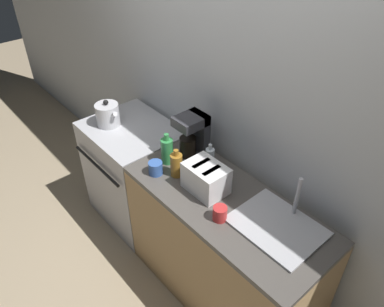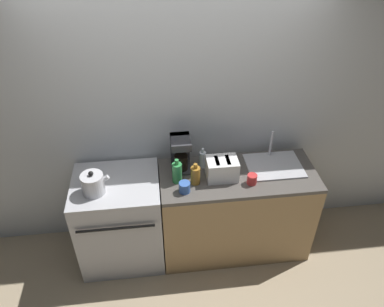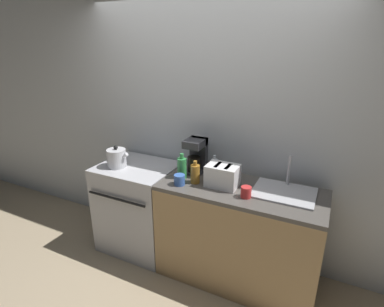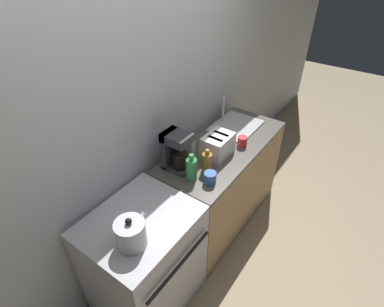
{
  "view_description": "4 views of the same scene",
  "coord_description": "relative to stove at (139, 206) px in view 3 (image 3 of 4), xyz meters",
  "views": [
    {
      "loc": [
        1.65,
        -0.97,
        2.58
      ],
      "look_at": [
        0.15,
        0.33,
        1.1
      ],
      "focal_mm": 35.0,
      "sensor_mm": 36.0,
      "label": 1
    },
    {
      "loc": [
        -0.22,
        -2.2,
        3.09
      ],
      "look_at": [
        0.09,
        0.34,
        1.18
      ],
      "focal_mm": 35.0,
      "sensor_mm": 36.0,
      "label": 2
    },
    {
      "loc": [
        1.15,
        -1.94,
        2.1
      ],
      "look_at": [
        0.0,
        0.38,
        1.15
      ],
      "focal_mm": 28.0,
      "sensor_mm": 36.0,
      "label": 3
    },
    {
      "loc": [
        -1.49,
        -0.76,
        2.49
      ],
      "look_at": [
        0.04,
        0.33,
        1.11
      ],
      "focal_mm": 28.0,
      "sensor_mm": 36.0,
      "label": 4
    }
  ],
  "objects": [
    {
      "name": "coffee_maker",
      "position": [
        0.6,
        0.16,
        0.63
      ],
      "size": [
        0.17,
        0.22,
        0.33
      ],
      "color": "#333338",
      "rests_on": "counter_block"
    },
    {
      "name": "wall_back",
      "position": [
        0.6,
        0.37,
        0.82
      ],
      "size": [
        8.0,
        0.05,
        2.6
      ],
      "color": "silver",
      "rests_on": "ground_plane"
    },
    {
      "name": "kettle",
      "position": [
        -0.16,
        -0.1,
        0.55
      ],
      "size": [
        0.24,
        0.19,
        0.22
      ],
      "color": "silver",
      "rests_on": "stove"
    },
    {
      "name": "cup_red",
      "position": [
        1.18,
        -0.15,
        0.5
      ],
      "size": [
        0.09,
        0.09,
        0.09
      ],
      "color": "red",
      "rests_on": "counter_block"
    },
    {
      "name": "bottle_clear",
      "position": [
        0.79,
        0.13,
        0.54
      ],
      "size": [
        0.06,
        0.06,
        0.2
      ],
      "color": "silver",
      "rests_on": "counter_block"
    },
    {
      "name": "cup_blue",
      "position": [
        0.6,
        -0.18,
        0.51
      ],
      "size": [
        0.1,
        0.1,
        0.09
      ],
      "color": "#3860B2",
      "rests_on": "counter_block"
    },
    {
      "name": "counter_block",
      "position": [
        1.1,
        -0.01,
        -0.01
      ],
      "size": [
        1.41,
        0.61,
        0.94
      ],
      "color": "tan",
      "rests_on": "ground_plane"
    },
    {
      "name": "ground_plane",
      "position": [
        0.6,
        -0.32,
        -0.48
      ],
      "size": [
        12.0,
        12.0,
        0.0
      ],
      "primitive_type": "plane",
      "color": "tan"
    },
    {
      "name": "bottle_green",
      "position": [
        0.55,
        -0.04,
        0.56
      ],
      "size": [
        0.09,
        0.09,
        0.24
      ],
      "color": "#338C47",
      "rests_on": "counter_block"
    },
    {
      "name": "stove",
      "position": [
        0.0,
        0.0,
        0.0
      ],
      "size": [
        0.77,
        0.68,
        0.94
      ],
      "color": "#B7B7BC",
      "rests_on": "ground_plane"
    },
    {
      "name": "bottle_amber",
      "position": [
        0.7,
        -0.09,
        0.55
      ],
      "size": [
        0.08,
        0.08,
        0.21
      ],
      "color": "#9E6B23",
      "rests_on": "counter_block"
    },
    {
      "name": "toaster",
      "position": [
        0.94,
        -0.04,
        0.55
      ],
      "size": [
        0.27,
        0.2,
        0.19
      ],
      "color": "white",
      "rests_on": "counter_block"
    },
    {
      "name": "sink_tray",
      "position": [
        1.45,
        0.06,
        0.47
      ],
      "size": [
        0.5,
        0.39,
        0.28
      ],
      "color": "#B7B7BC",
      "rests_on": "counter_block"
    }
  ]
}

